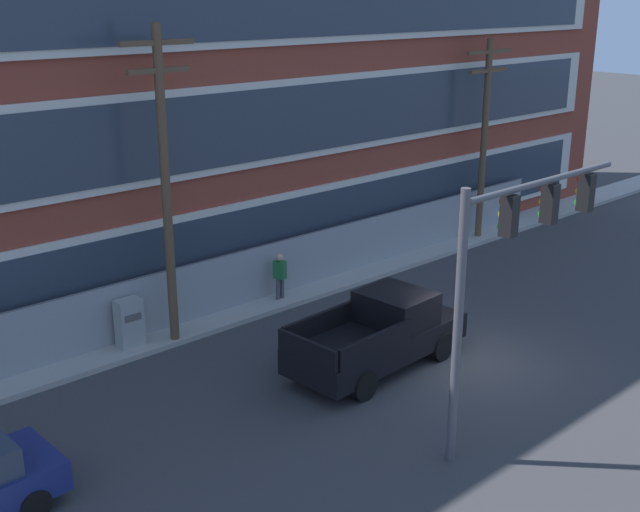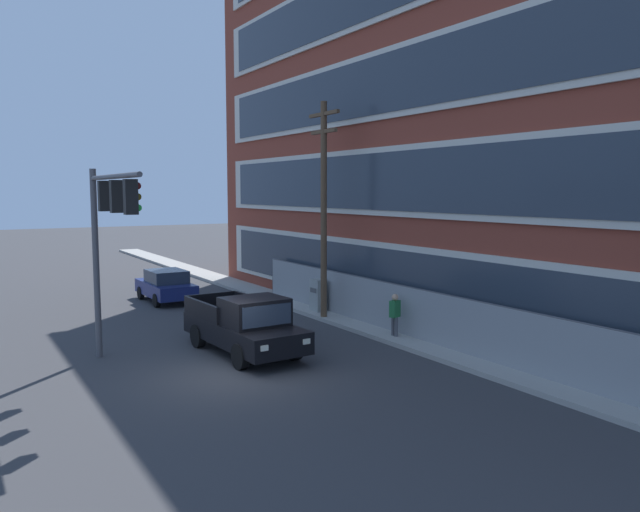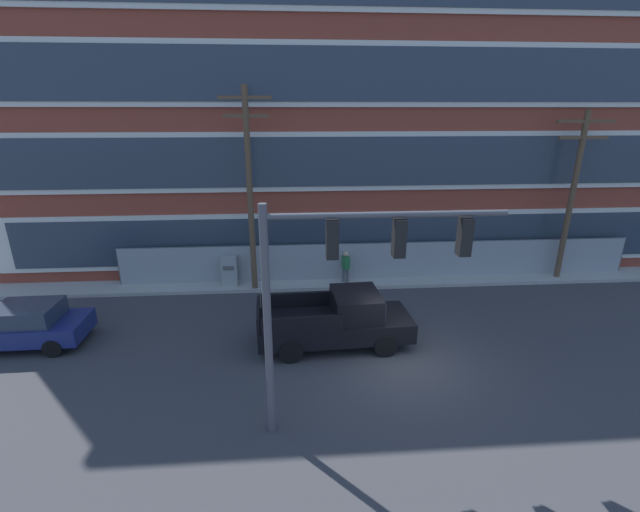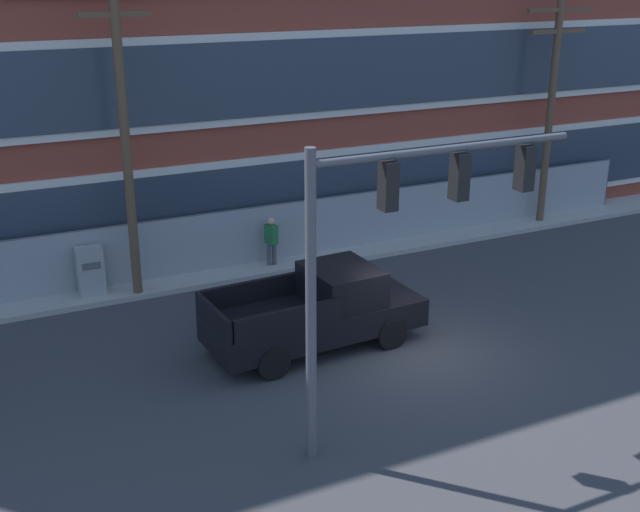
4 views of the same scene
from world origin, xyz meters
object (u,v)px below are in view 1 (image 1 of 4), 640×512
Objects in this scene: utility_pole_midblock at (485,131)px; pedestrian_near_cabinet at (280,275)px; pickup_truck_black at (380,334)px; electrical_cabinet at (130,325)px; traffic_signal_mast at (513,249)px; utility_pole_near_corner at (165,178)px.

utility_pole_midblock is 4.74× the size of pedestrian_near_cabinet.
pickup_truck_black reaches higher than electrical_cabinet.
utility_pole_near_corner is (-2.90, 9.22, 0.46)m from traffic_signal_mast.
utility_pole_near_corner is 4.31m from electrical_cabinet.
utility_pole_near_corner reaches higher than traffic_signal_mast.
pedestrian_near_cabinet is (5.47, -0.04, 0.20)m from electrical_cabinet.
traffic_signal_mast is 3.92× the size of electrical_cabinet.
utility_pole_midblock is 11.12m from pedestrian_near_cabinet.
traffic_signal_mast is at bearing -72.56° from utility_pole_near_corner.
utility_pole_near_corner is 14.84m from utility_pole_midblock.
electrical_cabinet is (-4.08, 9.65, -3.67)m from traffic_signal_mast.
traffic_signal_mast is at bearing -95.52° from pickup_truck_black.
pickup_truck_black is 0.69× the size of utility_pole_midblock.
traffic_signal_mast is 11.10m from electrical_cabinet.
traffic_signal_mast is at bearing -141.24° from utility_pole_midblock.
traffic_signal_mast is 10.31m from pedestrian_near_cabinet.
pickup_truck_black is 7.06m from electrical_cabinet.
utility_pole_midblock reaches higher than pickup_truck_black.
electrical_cabinet is at bearing 179.58° from pedestrian_near_cabinet.
pickup_truck_black is at bearing -100.28° from pedestrian_near_cabinet.
utility_pole_midblock reaches higher than pedestrian_near_cabinet.
traffic_signal_mast is 15.31m from utility_pole_midblock.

